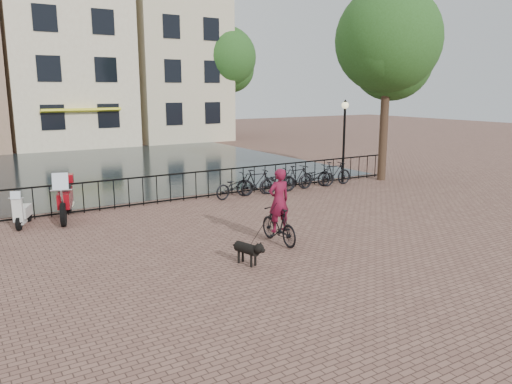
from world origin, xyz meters
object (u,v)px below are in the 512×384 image
lamp_post (344,127)px  scooter (23,206)px  dog (247,252)px  motorcycle (65,193)px  cyclist (279,211)px

lamp_post → scooter: bearing=-178.8°
dog → motorcycle: (-2.69, 6.47, 0.52)m
cyclist → motorcycle: (-4.22, 5.51, -0.06)m
cyclist → lamp_post: bearing=-140.1°
motorcycle → cyclist: bearing=-36.5°
dog → scooter: (-3.92, 6.30, 0.29)m
cyclist → scooter: cyclist is taller
motorcycle → lamp_post: bearing=16.5°
cyclist → scooter: 7.63m
scooter → motorcycle: bearing=30.2°
cyclist → scooter: bearing=-42.8°
dog → motorcycle: size_ratio=0.40×
lamp_post → cyclist: size_ratio=1.49×
lamp_post → motorcycle: (-11.34, -0.10, -1.56)m
cyclist → motorcycle: 6.94m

